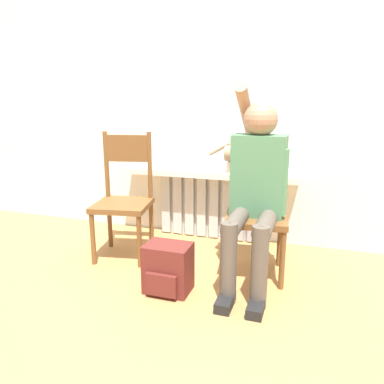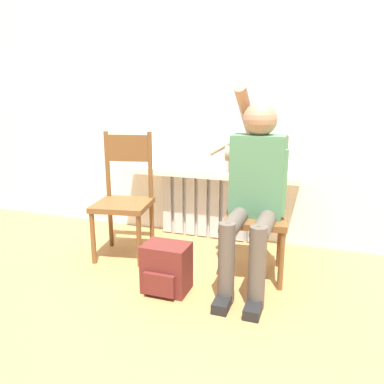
{
  "view_description": "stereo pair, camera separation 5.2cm",
  "coord_description": "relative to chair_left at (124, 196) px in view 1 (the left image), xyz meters",
  "views": [
    {
      "loc": [
        0.85,
        -1.86,
        1.18
      ],
      "look_at": [
        0.0,
        0.69,
        0.51
      ],
      "focal_mm": 35.0,
      "sensor_mm": 36.0,
      "label": 1
    },
    {
      "loc": [
        0.9,
        -1.84,
        1.18
      ],
      "look_at": [
        0.0,
        0.69,
        0.51
      ],
      "focal_mm": 35.0,
      "sensor_mm": 36.0,
      "label": 2
    }
  ],
  "objects": [
    {
      "name": "cat",
      "position": [
        0.83,
        0.48,
        0.29
      ],
      "size": [
        0.49,
        0.13,
        0.25
      ],
      "color": "#9E896B",
      "rests_on": "windowsill"
    },
    {
      "name": "window_glass",
      "position": [
        0.51,
        0.61,
        0.79
      ],
      "size": [
        1.43,
        0.01,
        1.29
      ],
      "color": "white",
      "rests_on": "windowsill"
    },
    {
      "name": "ground_plane",
      "position": [
        0.51,
        -0.58,
        -0.47
      ],
      "size": [
        12.0,
        12.0,
        0.0
      ],
      "primitive_type": "plane",
      "color": "#B27F47"
    },
    {
      "name": "chair_left",
      "position": [
        0.0,
        0.0,
        0.0
      ],
      "size": [
        0.46,
        0.46,
        0.94
      ],
      "rotation": [
        0.0,
        0.0,
        0.18
      ],
      "color": "brown",
      "rests_on": "ground_plane"
    },
    {
      "name": "person",
      "position": [
        1.01,
        -0.12,
        0.18
      ],
      "size": [
        0.36,
        0.98,
        1.29
      ],
      "color": "brown",
      "rests_on": "ground_plane"
    },
    {
      "name": "chair_right",
      "position": [
        1.01,
        0.0,
        0.0
      ],
      "size": [
        0.45,
        0.45,
        0.94
      ],
      "rotation": [
        0.0,
        0.0,
        0.14
      ],
      "color": "brown",
      "rests_on": "ground_plane"
    },
    {
      "name": "wall_with_window",
      "position": [
        0.51,
        0.65,
        0.88
      ],
      "size": [
        7.0,
        0.06,
        2.7
      ],
      "color": "white",
      "rests_on": "ground_plane"
    },
    {
      "name": "backpack",
      "position": [
        0.53,
        -0.45,
        -0.31
      ],
      "size": [
        0.28,
        0.23,
        0.31
      ],
      "color": "maroon",
      "rests_on": "ground_plane"
    },
    {
      "name": "windowsill",
      "position": [
        0.51,
        0.51,
        0.11
      ],
      "size": [
        1.49,
        0.22,
        0.05
      ],
      "color": "white",
      "rests_on": "radiator"
    },
    {
      "name": "radiator",
      "position": [
        0.51,
        0.57,
        -0.19
      ],
      "size": [
        0.89,
        0.08,
        0.55
      ],
      "color": "silver",
      "rests_on": "ground_plane"
    }
  ]
}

